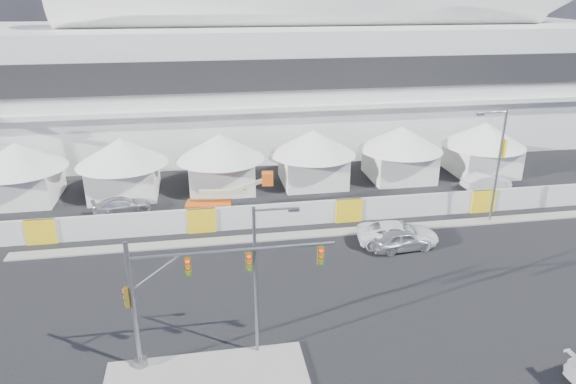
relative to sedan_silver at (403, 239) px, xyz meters
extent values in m
plane|color=black|center=(-8.62, -9.03, -0.81)|extent=(160.00, 160.00, 0.00)
cube|color=gray|center=(11.38, 3.47, -0.75)|extent=(80.00, 1.20, 0.12)
cube|color=silver|center=(-0.62, 32.97, 6.19)|extent=(80.00, 24.00, 14.00)
cube|color=black|center=(-0.62, 20.82, 8.99)|extent=(68.00, 0.30, 3.20)
cube|color=silver|center=(-0.62, 20.57, 5.49)|extent=(72.00, 0.80, 0.50)
cube|color=white|center=(-30.62, 14.97, 0.69)|extent=(6.00, 6.00, 3.00)
cone|color=white|center=(-30.62, 14.97, 3.39)|extent=(8.40, 8.40, 2.40)
cube|color=white|center=(-21.62, 14.97, 0.69)|extent=(6.00, 6.00, 3.00)
cone|color=white|center=(-21.62, 14.97, 3.39)|extent=(8.40, 8.40, 2.40)
cube|color=white|center=(-12.62, 14.97, 0.69)|extent=(6.00, 6.00, 3.00)
cone|color=white|center=(-12.62, 14.97, 3.39)|extent=(8.40, 8.40, 2.40)
cube|color=white|center=(-3.62, 14.97, 0.69)|extent=(6.00, 6.00, 3.00)
cone|color=white|center=(-3.62, 14.97, 3.39)|extent=(8.40, 8.40, 2.40)
cube|color=white|center=(5.38, 14.97, 0.69)|extent=(6.00, 6.00, 3.00)
cone|color=white|center=(5.38, 14.97, 3.39)|extent=(8.40, 8.40, 2.40)
cube|color=white|center=(14.38, 14.97, 0.69)|extent=(6.00, 6.00, 3.00)
cone|color=white|center=(14.38, 14.97, 3.39)|extent=(8.40, 8.40, 2.40)
cube|color=silver|center=(-2.62, 5.47, 0.19)|extent=(70.00, 0.25, 2.00)
imported|color=silver|center=(0.00, 0.00, 0.00)|extent=(2.29, 4.89, 1.62)
imported|color=white|center=(-0.05, 0.92, 0.03)|extent=(3.76, 6.43, 1.68)
imported|color=silver|center=(12.56, 10.46, -0.04)|extent=(1.91, 4.77, 1.54)
imported|color=silver|center=(-21.38, 10.38, -0.11)|extent=(3.35, 5.16, 1.39)
cylinder|color=slate|center=(-17.91, -10.03, 2.86)|extent=(0.23, 0.23, 7.04)
cylinder|color=slate|center=(-17.91, -10.03, -0.46)|extent=(0.68, 0.68, 0.40)
cylinder|color=slate|center=(-12.94, -10.03, 5.50)|extent=(9.94, 0.16, 0.16)
cube|color=#594714|center=(-15.17, -10.03, 4.85)|extent=(0.32, 0.22, 1.05)
cube|color=#594714|center=(-12.24, -10.03, 4.85)|extent=(0.32, 0.22, 1.05)
cube|color=#594714|center=(-8.65, -10.03, 4.85)|extent=(0.32, 0.22, 1.05)
cube|color=#594714|center=(-18.15, -10.03, 3.45)|extent=(0.22, 0.32, 1.05)
cylinder|color=gray|center=(-11.92, -9.83, 3.48)|extent=(0.17, 0.17, 8.27)
cylinder|color=gray|center=(-10.91, -9.83, 7.43)|extent=(2.02, 0.11, 0.11)
cube|color=gray|center=(-9.99, -9.83, 7.34)|extent=(0.55, 0.23, 0.14)
cylinder|color=gray|center=(9.02, 3.47, 3.92)|extent=(0.19, 0.19, 9.47)
cylinder|color=gray|center=(7.87, 3.47, 8.45)|extent=(2.31, 0.13, 0.13)
cube|color=gray|center=(6.82, 3.47, 8.34)|extent=(0.63, 0.26, 0.16)
cube|color=yellow|center=(9.29, 3.47, 5.50)|extent=(0.03, 0.63, 1.47)
cube|color=#DA5514|center=(-14.00, 8.67, -0.23)|extent=(3.97, 2.15, 1.16)
cube|color=beige|center=(-12.74, 8.67, 1.29)|extent=(4.01, 0.88, 0.37)
cube|color=beige|center=(-10.42, 8.67, 1.92)|extent=(3.11, 0.71, 1.27)
cube|color=#DA5514|center=(-8.95, 8.67, 2.45)|extent=(1.06, 1.06, 1.05)
camera|label=1|loc=(-14.02, -32.05, 17.19)|focal=32.00mm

